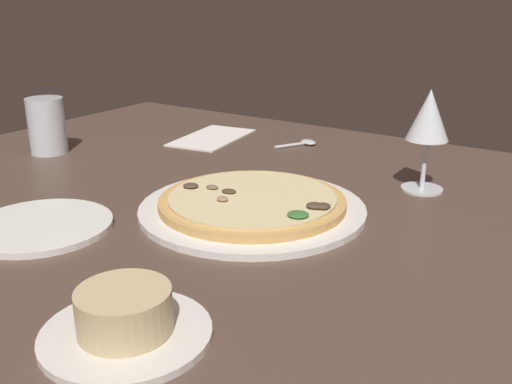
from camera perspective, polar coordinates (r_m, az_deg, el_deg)
The scene contains 8 objects.
dining_table at distance 90.21cm, azimuth 0.19°, elevation -2.84°, with size 150.00×110.00×4.00cm, color brown.
pizza_main at distance 87.68cm, azimuth -0.18°, elevation -1.30°, with size 33.97×33.97×3.29cm.
ramekin_on_saucer at distance 58.73cm, azimuth -12.59°, elevation -11.99°, with size 16.66×16.66×5.15cm.
wine_glass_far at distance 98.46cm, azimuth 16.40°, elevation 6.79°, with size 6.89×6.89×16.80cm.
water_glass at distance 125.90cm, azimuth -19.61°, elevation 5.74°, with size 7.35×7.35×11.19cm.
side_plate at distance 87.44cm, azimuth -20.22°, elevation -3.12°, with size 19.95×19.95×0.90cm, color white.
paper_menu at distance 131.77cm, azimuth -4.29°, elevation 5.29°, with size 11.80×21.09×0.30cm, color white.
spoon at distance 126.09cm, azimuth 4.68°, elevation 4.78°, with size 6.64×9.66×1.00cm.
Camera 1 is at (-45.91, 69.75, 36.14)cm, focal length 41.20 mm.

